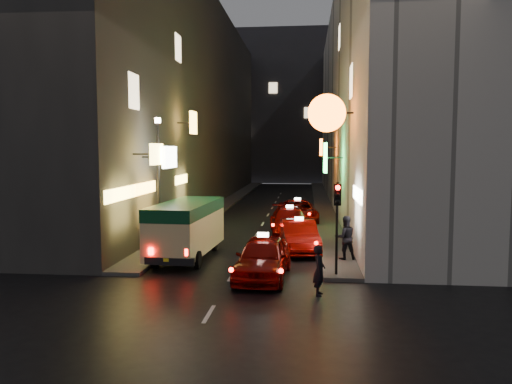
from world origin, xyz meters
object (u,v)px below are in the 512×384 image
(taxi_near, at_px, (263,254))
(lamp_post, at_px, (159,174))
(traffic_light, at_px, (337,208))
(pedestrian_crossing, at_px, (319,267))
(minibus, at_px, (187,223))

(taxi_near, height_order, lamp_post, lamp_post)
(taxi_near, xyz_separation_m, lamp_post, (-5.43, 4.72, 2.80))
(traffic_light, bearing_deg, pedestrian_crossing, -107.71)
(traffic_light, xyz_separation_m, lamp_post, (-8.20, 4.53, 1.04))
(traffic_light, relative_size, lamp_post, 0.56)
(minibus, height_order, traffic_light, traffic_light)
(minibus, relative_size, taxi_near, 1.01)
(taxi_near, distance_m, traffic_light, 3.29)
(traffic_light, height_order, lamp_post, lamp_post)
(pedestrian_crossing, relative_size, lamp_post, 0.31)
(pedestrian_crossing, bearing_deg, minibus, 53.63)
(minibus, xyz_separation_m, pedestrian_crossing, (5.75, -5.10, -0.64))
(minibus, bearing_deg, traffic_light, -24.28)
(pedestrian_crossing, height_order, traffic_light, traffic_light)
(taxi_near, bearing_deg, pedestrian_crossing, -44.08)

